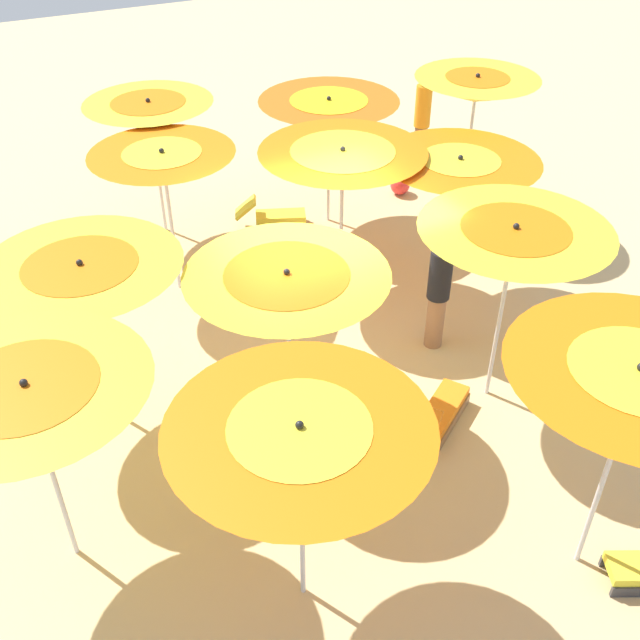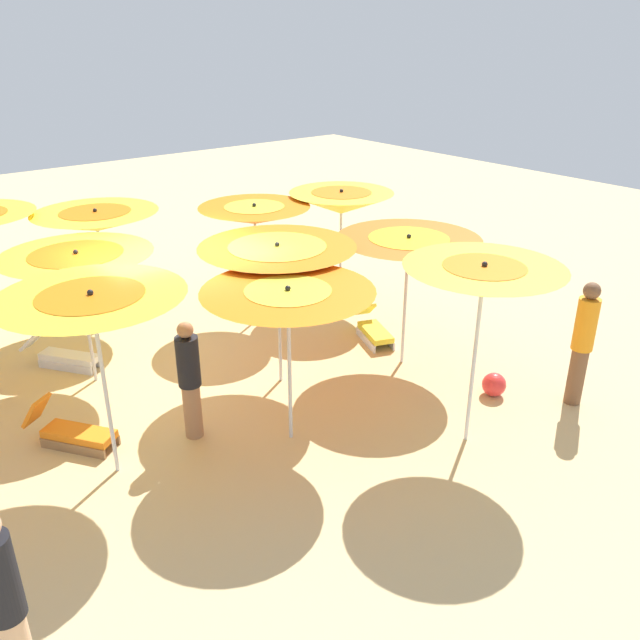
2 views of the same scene
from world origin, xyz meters
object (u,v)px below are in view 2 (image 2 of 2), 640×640
beach_umbrella_11 (483,281)px  lounger_3 (64,356)px  beach_umbrella_5 (93,308)px  beachgoer_2 (190,378)px  lounger_2 (73,431)px  beach_umbrella_4 (78,265)px  beach_umbrella_9 (341,202)px  lounger_1 (373,329)px  beachgoer_0 (583,341)px  beach_umbrella_10 (408,248)px  beachgoer_1 (5,604)px  beach_umbrella_3 (96,221)px  beach_umbrella_8 (288,306)px  beach_umbrella_6 (255,215)px  beach_ball (494,384)px  beach_umbrella_7 (277,256)px

beach_umbrella_11 → lounger_3: 6.77m
beach_umbrella_5 → beachgoer_2: 1.74m
lounger_2 → lounger_3: bearing=129.1°
beach_umbrella_4 → beach_umbrella_9: beach_umbrella_9 is taller
lounger_1 → beachgoer_2: (3.92, 0.66, 0.68)m
beach_umbrella_5 → beachgoer_0: bearing=155.8°
beach_umbrella_10 → beach_umbrella_9: bearing=-108.7°
beach_umbrella_10 → lounger_3: bearing=-37.0°
lounger_1 → lounger_3: (4.60, -2.41, -0.01)m
beach_umbrella_10 → beachgoer_1: bearing=18.4°
lounger_3 → beachgoer_2: size_ratio=0.76×
beach_umbrella_3 → beach_umbrella_8: beach_umbrella_3 is taller
beach_umbrella_8 → beach_umbrella_9: 4.85m
beach_umbrella_5 → lounger_2: size_ratio=1.97×
beach_umbrella_9 → lounger_1: (0.69, 1.72, -1.83)m
beach_umbrella_6 → beach_umbrella_11: bearing=89.4°
beach_umbrella_11 → beachgoer_0: 2.37m
beach_umbrella_8 → beach_ball: beach_umbrella_8 is taller
lounger_1 → beachgoer_2: 4.03m
beach_umbrella_10 → beach_umbrella_6: bearing=-73.4°
beach_umbrella_4 → beach_umbrella_11: beach_umbrella_11 is taller
lounger_3 → beach_ball: bearing=8.7°
beach_umbrella_3 → beach_umbrella_8: (-0.43, 5.09, -0.05)m
beach_umbrella_5 → beachgoer_1: size_ratio=1.30×
beach_umbrella_3 → beachgoer_2: bearing=82.4°
beach_umbrella_10 → beach_umbrella_11: (0.92, 2.11, 0.30)m
beach_umbrella_3 → beach_umbrella_11: beach_umbrella_11 is taller
beach_umbrella_4 → beach_umbrella_7: 2.91m
beach_umbrella_8 → beach_umbrella_11: size_ratio=0.87×
beach_umbrella_7 → beachgoer_1: (4.70, 2.95, -1.06)m
beach_umbrella_9 → beach_ball: 4.67m
beach_umbrella_6 → beach_umbrella_11: (0.05, 5.05, 0.25)m
beach_umbrella_5 → beach_umbrella_11: 4.54m
beach_umbrella_8 → beachgoer_2: 1.67m
lounger_3 → beachgoer_1: beachgoer_1 is taller
beach_umbrella_4 → beach_ball: 6.38m
beach_umbrella_6 → beach_umbrella_8: 3.99m
beach_umbrella_5 → lounger_3: beach_umbrella_5 is taller
beach_umbrella_9 → beachgoer_2: beach_umbrella_9 is taller
lounger_1 → beachgoer_1: size_ratio=0.67×
beach_umbrella_8 → beach_umbrella_11: beach_umbrella_11 is taller
beachgoer_2 → lounger_3: bearing=-18.5°
beach_umbrella_10 → lounger_3: beach_umbrella_10 is taller
lounger_1 → beach_umbrella_4: bearing=-89.7°
beach_umbrella_7 → beach_umbrella_11: beach_umbrella_11 is taller
beach_umbrella_8 → lounger_3: beach_umbrella_8 is taller
beach_umbrella_4 → beach_umbrella_9: 5.08m
lounger_3 → beach_ball: (-4.70, 4.94, -0.01)m
beach_umbrella_5 → beach_umbrella_8: bearing=160.0°
beach_umbrella_9 → beach_umbrella_11: size_ratio=0.91×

